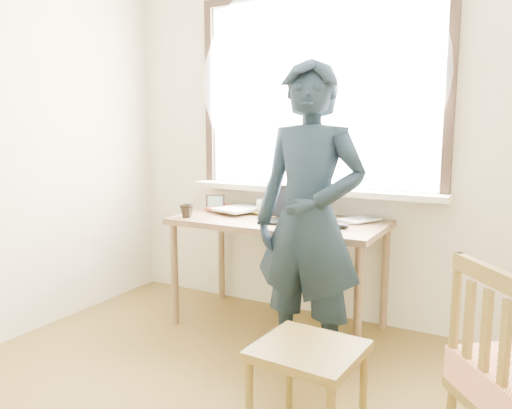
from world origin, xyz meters
The scene contains 12 objects.
room_shell centered at (-0.02, 0.20, 1.64)m, with size 3.52×4.02×2.61m.
desk centered at (-0.32, 1.63, 0.68)m, with size 1.41×0.70×0.75m.
laptop centered at (-0.22, 1.60, 0.81)m, with size 0.37×0.31×0.23m.
mug_white centered at (-0.49, 1.76, 0.81)m, with size 0.13×0.13×0.10m, color white.
mug_dark centered at (-0.90, 1.39, 0.80)m, with size 0.10×0.10×0.09m, color black.
mouse centered at (0.16, 1.53, 0.77)m, with size 0.09×0.06×0.04m, color black.
desk_clutter centered at (-0.53, 1.80, 0.77)m, with size 0.74×0.46×0.04m.
book_a centered at (-0.78, 1.86, 0.76)m, with size 0.18×0.24×0.02m, color white.
book_b centered at (0.09, 1.85, 0.76)m, with size 0.18×0.25×0.02m, color white.
picture_frame centered at (-0.89, 1.73, 0.81)m, with size 0.13×0.09×0.11m.
work_chair centered at (0.36, 0.53, 0.37)m, with size 0.46×0.44×0.44m.
person centered at (0.10, 1.14, 0.86)m, with size 0.63×0.41×1.72m, color black.
Camera 1 is at (1.13, -1.33, 1.37)m, focal length 35.00 mm.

